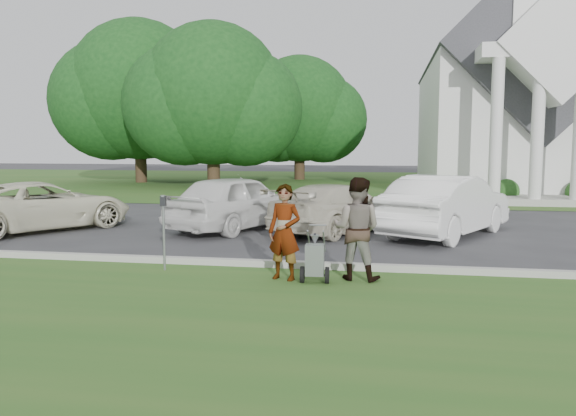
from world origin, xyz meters
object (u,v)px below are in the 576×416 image
(tree_back, at_px, (299,114))
(parking_meter_near, at_px, (164,223))
(car_a, at_px, (42,206))
(tree_left, at_px, (212,101))
(car_d, at_px, (447,206))
(striping_cart, at_px, (315,261))
(person_left, at_px, (284,233))
(person_right, at_px, (357,229))
(car_c, at_px, (338,208))
(tree_far, at_px, (139,97))
(church, at_px, (511,83))
(car_b, at_px, (237,202))

(tree_back, distance_m, parking_meter_near, 30.38)
(tree_back, relative_size, car_a, 1.87)
(tree_left, xyz_separation_m, car_d, (11.87, -16.65, -4.27))
(parking_meter_near, bearing_deg, car_a, 141.37)
(striping_cart, xyz_separation_m, person_left, (-0.58, 0.14, 0.47))
(person_right, relative_size, car_c, 0.39)
(person_left, height_order, parking_meter_near, person_left)
(parking_meter_near, bearing_deg, car_d, 42.32)
(tree_far, distance_m, car_d, 27.00)
(car_d, bearing_deg, church, -77.24)
(tree_far, relative_size, car_c, 2.43)
(tree_back, height_order, car_a, tree_back)
(tree_left, xyz_separation_m, car_b, (5.87, -16.45, -4.29))
(person_left, height_order, car_d, person_left)
(parking_meter_near, distance_m, car_c, 6.34)
(person_left, height_order, car_b, person_left)
(parking_meter_near, height_order, car_a, parking_meter_near)
(tree_back, xyz_separation_m, parking_meter_near, (1.90, -30.08, -3.78))
(tree_left, height_order, person_left, tree_left)
(person_right, xyz_separation_m, parking_meter_near, (-3.78, 0.11, 0.01))
(parking_meter_near, distance_m, car_b, 5.63)
(car_d, bearing_deg, person_right, 97.37)
(tree_back, xyz_separation_m, car_d, (7.87, -24.65, -3.89))
(tree_back, xyz_separation_m, car_c, (4.87, -24.49, -4.03))
(church, relative_size, tree_left, 2.27)
(tree_far, height_order, car_d, tree_far)
(tree_left, xyz_separation_m, car_c, (8.87, -16.49, -4.41))
(person_left, distance_m, car_c, 5.97)
(person_left, bearing_deg, striping_cart, 4.24)
(car_a, xyz_separation_m, car_c, (8.60, 1.10, -0.02))
(car_a, distance_m, car_d, 11.63)
(person_left, relative_size, car_a, 0.34)
(tree_back, bearing_deg, striping_cart, -80.79)
(car_b, bearing_deg, car_a, 34.77)
(striping_cart, bearing_deg, parking_meter_near, 167.72)
(person_right, height_order, car_c, person_right)
(tree_back, distance_m, person_left, 30.99)
(person_right, height_order, car_b, person_right)
(person_left, xyz_separation_m, person_right, (1.30, 0.25, 0.06))
(striping_cart, distance_m, person_left, 0.76)
(person_left, distance_m, car_d, 6.76)
(car_a, bearing_deg, striping_cart, -176.97)
(person_left, height_order, person_right, person_right)
(church, distance_m, car_c, 20.10)
(tree_left, bearing_deg, car_d, -54.52)
(person_right, height_order, car_d, person_right)
(person_left, bearing_deg, tree_far, 137.03)
(tree_left, height_order, car_c, tree_left)
(tree_far, height_order, striping_cart, tree_far)
(parking_meter_near, xyz_separation_m, car_c, (2.97, 5.59, -0.25))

